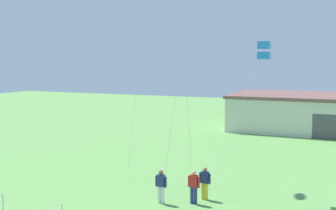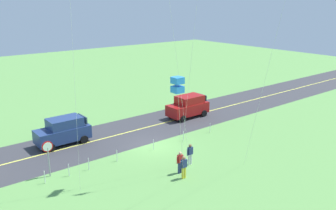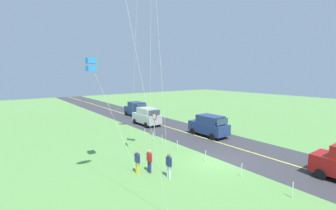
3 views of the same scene
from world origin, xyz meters
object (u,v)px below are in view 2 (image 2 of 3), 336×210
(person_child_watcher, at_px, (184,167))
(person_adult_near, at_px, (180,162))
(car_parked_west_near, at_px, (188,106))
(person_adult_companion, at_px, (190,154))
(stop_sign, at_px, (48,152))
(car_suv_foreground, at_px, (63,131))
(kite_yellow_high, at_px, (177,85))

(person_child_watcher, bearing_deg, person_adult_near, 117.45)
(car_parked_west_near, height_order, person_adult_companion, car_parked_west_near)
(stop_sign, bearing_deg, person_child_watcher, 139.58)
(car_suv_foreground, bearing_deg, kite_yellow_high, 96.95)
(person_adult_near, distance_m, person_adult_companion, 1.53)
(stop_sign, height_order, person_adult_companion, stop_sign)
(car_suv_foreground, relative_size, person_adult_near, 2.75)
(stop_sign, xyz_separation_m, person_adult_companion, (-8.69, 4.63, -0.94))
(stop_sign, distance_m, kite_yellow_high, 10.66)
(person_adult_near, relative_size, kite_yellow_high, 0.21)
(car_parked_west_near, height_order, person_adult_near, car_parked_west_near)
(person_child_watcher, height_order, kite_yellow_high, kite_yellow_high)
(kite_yellow_high, bearing_deg, stop_sign, -59.57)
(car_suv_foreground, distance_m, person_child_watcher, 11.53)
(car_parked_west_near, xyz_separation_m, kite_yellow_high, (11.38, 11.80, 6.02))
(person_adult_near, relative_size, person_child_watcher, 1.00)
(car_suv_foreground, relative_size, stop_sign, 1.72)
(person_adult_companion, height_order, kite_yellow_high, kite_yellow_high)
(stop_sign, relative_size, kite_yellow_high, 0.34)
(kite_yellow_high, bearing_deg, car_parked_west_near, -133.95)
(car_parked_west_near, height_order, stop_sign, stop_sign)
(person_child_watcher, bearing_deg, car_suv_foreground, 158.74)
(car_parked_west_near, xyz_separation_m, person_adult_companion, (7.35, 8.49, -0.29))
(car_suv_foreground, bearing_deg, stop_sign, 57.84)
(car_parked_west_near, relative_size, person_child_watcher, 2.75)
(person_adult_near, distance_m, person_child_watcher, 0.81)
(car_suv_foreground, relative_size, person_adult_companion, 2.75)
(person_adult_near, bearing_deg, car_suv_foreground, 14.06)
(car_suv_foreground, xyz_separation_m, person_adult_near, (-4.17, 10.11, -0.29))
(stop_sign, bearing_deg, kite_yellow_high, 120.43)
(person_adult_companion, height_order, person_child_watcher, same)
(car_parked_west_near, bearing_deg, person_adult_companion, 49.12)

